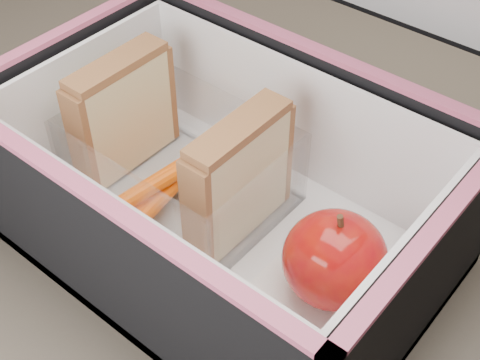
# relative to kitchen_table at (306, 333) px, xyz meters

# --- Properties ---
(kitchen_table) EXTENTS (1.20, 0.80, 0.75)m
(kitchen_table) POSITION_rel_kitchen_table_xyz_m (0.00, 0.00, 0.00)
(kitchen_table) COLOR brown
(kitchen_table) RESTS_ON ground
(lunch_bag) EXTENTS (0.32, 0.29, 0.32)m
(lunch_bag) POSITION_rel_kitchen_table_xyz_m (-0.07, -0.02, 0.16)
(lunch_bag) COLOR black
(lunch_bag) RESTS_ON kitchen_table
(plastic_tub) EXTENTS (0.16, 0.12, 0.07)m
(plastic_tub) POSITION_rel_kitchen_table_xyz_m (-0.12, -0.02, 0.14)
(plastic_tub) COLOR white
(plastic_tub) RESTS_ON lunch_bag
(sandwich_left) EXTENTS (0.02, 0.09, 0.10)m
(sandwich_left) POSITION_rel_kitchen_table_xyz_m (-0.18, -0.02, 0.16)
(sandwich_left) COLOR #DFC689
(sandwich_left) RESTS_ON plastic_tub
(sandwich_right) EXTENTS (0.02, 0.09, 0.10)m
(sandwich_right) POSITION_rel_kitchen_table_xyz_m (-0.06, -0.02, 0.16)
(sandwich_right) COLOR #DFC689
(sandwich_right) RESTS_ON plastic_tub
(carrot_sticks) EXTENTS (0.05, 0.14, 0.03)m
(carrot_sticks) POSITION_rel_kitchen_table_xyz_m (-0.12, -0.03, 0.12)
(carrot_sticks) COLOR #EA5C08
(carrot_sticks) RESTS_ON plastic_tub
(paper_napkin) EXTENTS (0.08, 0.09, 0.01)m
(paper_napkin) POSITION_rel_kitchen_table_xyz_m (0.03, -0.03, 0.11)
(paper_napkin) COLOR white
(paper_napkin) RESTS_ON lunch_bag
(red_apple) EXTENTS (0.08, 0.08, 0.07)m
(red_apple) POSITION_rel_kitchen_table_xyz_m (0.03, -0.03, 0.15)
(red_apple) COLOR #95000E
(red_apple) RESTS_ON paper_napkin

